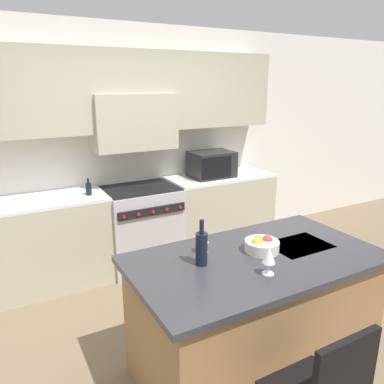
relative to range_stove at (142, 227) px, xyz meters
name	(u,v)px	position (x,y,z in m)	size (l,w,h in m)	color
ground_plane	(217,344)	(0.00, -1.64, -0.47)	(10.00, 10.00, 0.00)	#7A664C
back_cabinetry	(129,126)	(0.00, 0.27, 1.13)	(10.00, 0.46, 2.70)	silver
back_counter	(141,226)	(0.00, 0.02, 0.01)	(3.48, 0.62, 0.95)	#B2AD93
range_stove	(142,227)	(0.00, 0.00, 0.00)	(0.82, 0.70, 0.93)	#B7B7BC
microwave	(212,164)	(0.95, 0.02, 0.63)	(0.52, 0.39, 0.31)	black
kitchen_island	(254,314)	(0.09, -1.98, -0.01)	(1.74, 0.97, 0.91)	olive
wine_bottle	(202,248)	(-0.31, -1.90, 0.56)	(0.08, 0.08, 0.31)	black
wine_glass_near	(269,256)	(-0.01, -2.21, 0.57)	(0.08, 0.08, 0.18)	white
wine_glass_far	(203,236)	(-0.21, -1.75, 0.57)	(0.08, 0.08, 0.18)	white
fruit_bowl	(262,245)	(0.17, -1.93, 0.49)	(0.24, 0.24, 0.11)	silver
oil_bottle_on_counter	(89,189)	(-0.58, -0.05, 0.55)	(0.06, 0.06, 0.18)	black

